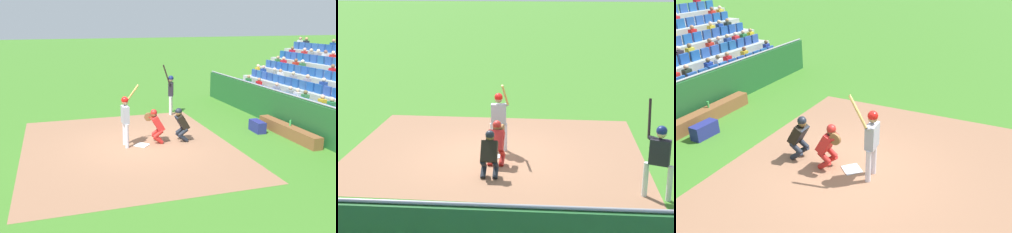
# 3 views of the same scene
# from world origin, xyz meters

# --- Properties ---
(ground_plane) EXTENTS (160.00, 160.00, 0.00)m
(ground_plane) POSITION_xyz_m (0.00, 0.00, 0.00)
(ground_plane) COLOR #3C7424
(infield_dirt_patch) EXTENTS (8.78, 7.22, 0.01)m
(infield_dirt_patch) POSITION_xyz_m (0.00, 0.50, 0.00)
(infield_dirt_patch) COLOR #91654A
(infield_dirt_patch) RESTS_ON ground_plane
(home_plate_marker) EXTENTS (0.62, 0.62, 0.02)m
(home_plate_marker) POSITION_xyz_m (0.00, 0.00, 0.02)
(home_plate_marker) COLOR white
(home_plate_marker) RESTS_ON infield_dirt_patch
(batter_at_plate) EXTENTS (0.57, 0.67, 2.14)m
(batter_at_plate) POSITION_xyz_m (0.11, 0.54, 1.10)
(batter_at_plate) COLOR silver
(batter_at_plate) RESTS_ON ground_plane
(catcher_crouching) EXTENTS (0.49, 0.71, 1.26)m
(catcher_crouching) POSITION_xyz_m (0.15, -0.57, 0.71)
(catcher_crouching) COLOR #B3211C
(catcher_crouching) RESTS_ON ground_plane
(home_plate_umpire) EXTENTS (0.47, 0.51, 1.26)m
(home_plate_umpire) POSITION_xyz_m (0.05, -1.49, 0.69)
(home_plate_umpire) COLOR black
(home_plate_umpire) RESTS_ON ground_plane
(dugout_wall) EXTENTS (14.75, 0.24, 1.47)m
(dugout_wall) POSITION_xyz_m (0.00, -6.08, 0.71)
(dugout_wall) COLOR #1D5326
(dugout_wall) RESTS_ON ground_plane
(dugout_bench) EXTENTS (3.42, 0.40, 0.44)m
(dugout_bench) POSITION_xyz_m (-0.71, -5.53, 0.22)
(dugout_bench) COLOR brown
(dugout_bench) RESTS_ON ground_plane
(water_bottle_on_bench) EXTENTS (0.07, 0.07, 0.22)m
(water_bottle_on_bench) POSITION_xyz_m (-0.77, -5.56, 0.55)
(water_bottle_on_bench) COLOR green
(water_bottle_on_bench) RESTS_ON dugout_bench
(equipment_duffel_bag) EXTENTS (0.82, 0.40, 0.44)m
(equipment_duffel_bag) POSITION_xyz_m (0.23, -4.77, 0.22)
(equipment_duffel_bag) COLOR navy
(equipment_duffel_bag) RESTS_ON ground_plane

